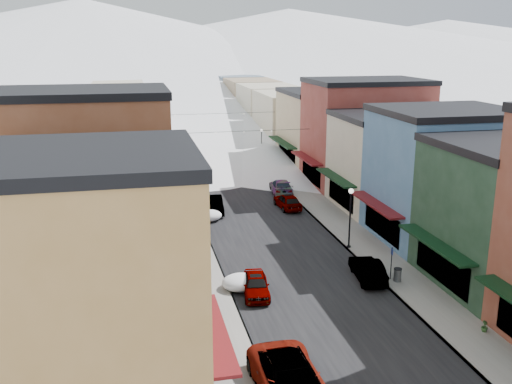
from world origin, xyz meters
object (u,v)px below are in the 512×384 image
car_green_sedan (368,269)px  trash_can (398,275)px  car_silver_sedan (256,285)px  car_white_suv (291,382)px  streetlamp_near (350,211)px  car_dark_hatch (214,205)px

car_green_sedan → trash_can: 1.96m
car_silver_sedan → car_white_suv: bearing=-86.6°
car_silver_sedan → trash_can: size_ratio=4.48×
car_silver_sedan → trash_can: (9.50, -0.31, -0.08)m
car_white_suv → streetlamp_near: streetlamp_near is taller
car_white_suv → trash_can: bearing=44.3°
car_white_suv → car_dark_hatch: bearing=87.0°
car_dark_hatch → streetlamp_near: size_ratio=0.96×
car_green_sedan → streetlamp_near: (0.90, 5.67, 2.35)m
car_white_suv → trash_can: car_white_suv is taller
streetlamp_near → car_white_suv: bearing=-118.9°
car_white_suv → car_silver_sedan: 10.90m
trash_can → streetlamp_near: 7.14m
car_white_suv → car_silver_sedan: car_white_suv is taller
car_dark_hatch → car_silver_sedan: bearing=-86.6°
car_white_suv → car_green_sedan: (8.60, 11.53, -0.14)m
car_green_sedan → trash_can: size_ratio=5.02×
car_silver_sedan → streetlamp_near: (8.70, 6.33, 2.41)m
car_white_suv → car_green_sedan: 14.39m
car_silver_sedan → car_green_sedan: size_ratio=0.89×
car_silver_sedan → trash_can: 9.50m
car_white_suv → car_silver_sedan: size_ratio=1.58×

